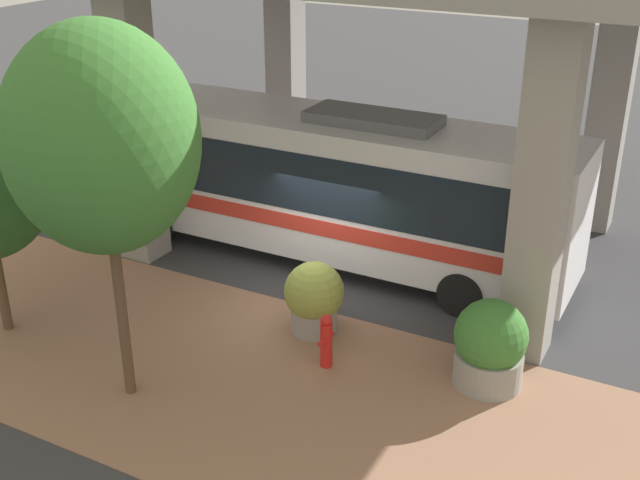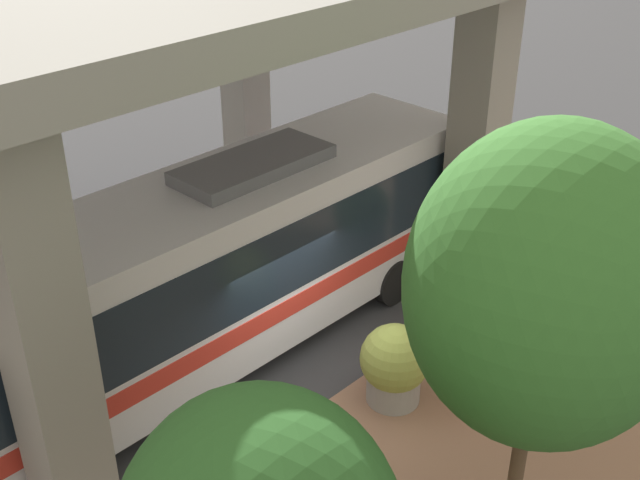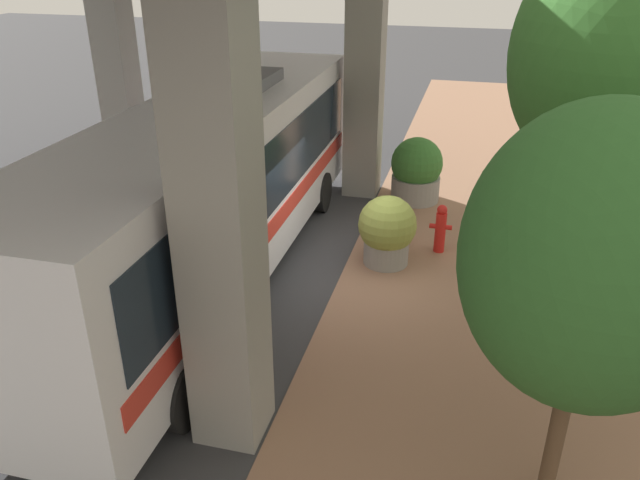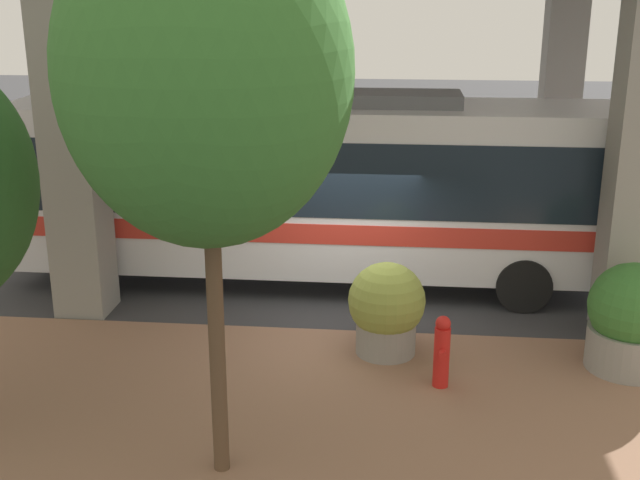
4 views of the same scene
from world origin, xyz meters
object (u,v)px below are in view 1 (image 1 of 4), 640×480
(planter_front, at_px, (490,346))
(street_tree_near, at_px, (102,140))
(bus, at_px, (326,179))
(planter_middle, at_px, (314,298))
(fire_hydrant, at_px, (326,341))

(planter_front, bearing_deg, street_tree_near, 120.25)
(bus, xyz_separation_m, street_tree_near, (-6.66, 0.50, 2.72))
(planter_middle, bearing_deg, bus, 23.84)
(bus, relative_size, planter_front, 6.97)
(fire_hydrant, height_order, planter_middle, planter_middle)
(planter_front, height_order, street_tree_near, street_tree_near)
(fire_hydrant, bearing_deg, bus, 27.74)
(planter_front, relative_size, street_tree_near, 0.26)
(fire_hydrant, bearing_deg, planter_front, -73.11)
(fire_hydrant, relative_size, planter_middle, 0.74)
(planter_front, distance_m, street_tree_near, 7.60)
(street_tree_near, bearing_deg, planter_front, -59.75)
(planter_middle, bearing_deg, planter_front, -92.83)
(bus, bearing_deg, planter_front, -123.53)
(fire_hydrant, xyz_separation_m, street_tree_near, (-2.40, 2.74, 4.19))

